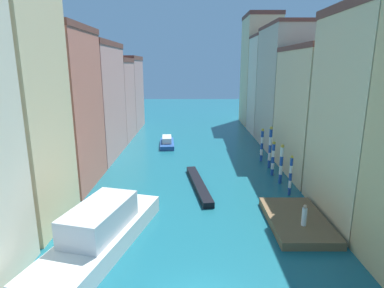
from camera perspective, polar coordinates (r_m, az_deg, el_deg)
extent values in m
plane|color=#196070|center=(39.78, 0.39, -3.32)|extent=(154.00, 154.00, 0.00)
cube|color=beige|center=(25.81, -30.43, 9.26)|extent=(6.27, 7.09, 21.03)
cube|color=#C6705B|center=(33.58, -22.72, 5.35)|extent=(6.27, 8.70, 14.80)
cube|color=brown|center=(33.46, -24.00, 18.44)|extent=(6.39, 8.88, 0.56)
cube|color=tan|center=(43.36, -17.47, 6.92)|extent=(6.27, 11.54, 13.97)
cube|color=brown|center=(43.17, -18.20, 16.59)|extent=(6.39, 11.77, 0.66)
cube|color=tan|center=(53.05, -14.22, 7.32)|extent=(6.27, 8.18, 12.18)
cube|color=brown|center=(52.76, -14.64, 14.26)|extent=(6.39, 8.34, 0.67)
cube|color=tan|center=(61.91, -12.20, 8.51)|extent=(6.27, 9.66, 12.62)
cube|color=brown|center=(61.68, -12.52, 14.70)|extent=(6.39, 9.85, 0.74)
cube|color=beige|center=(27.47, 29.42, 3.55)|extent=(6.27, 9.27, 15.36)
cube|color=beige|center=(37.28, 21.25, 5.03)|extent=(6.27, 11.60, 13.26)
cube|color=brown|center=(36.97, 22.21, 15.63)|extent=(6.39, 11.84, 0.52)
cube|color=#BCB299|center=(48.40, 16.36, 9.34)|extent=(6.27, 11.76, 16.80)
cube|color=brown|center=(48.57, 17.09, 19.52)|extent=(6.39, 12.00, 0.45)
cube|color=beige|center=(58.21, 13.56, 9.94)|extent=(6.27, 7.88, 16.30)
cube|color=brown|center=(58.30, 14.04, 18.16)|extent=(6.39, 8.04, 0.43)
cube|color=beige|center=(66.92, 11.86, 12.32)|extent=(6.27, 9.31, 20.56)
cube|color=brown|center=(67.53, 12.34, 21.38)|extent=(6.39, 9.49, 0.74)
cube|color=brown|center=(26.16, 18.11, -12.83)|extent=(4.22, 7.33, 0.60)
cylinder|color=white|center=(24.68, 19.31, -12.13)|extent=(0.36, 0.36, 1.32)
sphere|color=tan|center=(24.36, 19.46, -10.45)|extent=(0.26, 0.26, 0.26)
cylinder|color=#1E479E|center=(31.38, 16.90, -8.05)|extent=(0.27, 0.27, 0.72)
cylinder|color=white|center=(31.13, 16.99, -6.83)|extent=(0.27, 0.27, 0.72)
cylinder|color=#1E479E|center=(30.89, 17.08, -5.58)|extent=(0.27, 0.27, 0.72)
cylinder|color=white|center=(30.67, 17.18, -4.32)|extent=(0.27, 0.27, 0.72)
cylinder|color=#1E479E|center=(30.46, 17.27, -3.04)|extent=(0.27, 0.27, 0.72)
sphere|color=gold|center=(30.33, 17.34, -2.20)|extent=(0.29, 0.29, 0.29)
cylinder|color=#1E479E|center=(34.10, 15.39, -5.97)|extent=(0.33, 0.33, 0.94)
cylinder|color=white|center=(33.79, 15.49, -4.46)|extent=(0.33, 0.33, 0.94)
cylinder|color=#1E479E|center=(33.52, 15.59, -2.93)|extent=(0.33, 0.33, 0.94)
cylinder|color=white|center=(33.27, 15.70, -1.37)|extent=(0.33, 0.33, 0.94)
sphere|color=gold|center=(33.12, 15.76, -0.36)|extent=(0.37, 0.37, 0.37)
cylinder|color=#1E479E|center=(36.32, 14.04, -4.86)|extent=(0.33, 0.33, 0.70)
cylinder|color=white|center=(36.10, 14.10, -3.81)|extent=(0.33, 0.33, 0.70)
cylinder|color=#1E479E|center=(35.90, 14.17, -2.74)|extent=(0.33, 0.33, 0.70)
cylinder|color=white|center=(35.71, 14.24, -1.66)|extent=(0.33, 0.33, 0.70)
cylinder|color=#1E479E|center=(35.53, 14.30, -0.57)|extent=(0.33, 0.33, 0.70)
sphere|color=gold|center=(35.42, 14.35, 0.18)|extent=(0.36, 0.36, 0.36)
cylinder|color=#1E479E|center=(38.77, 13.53, -3.46)|extent=(0.34, 0.34, 0.92)
cylinder|color=white|center=(38.51, 13.61, -2.15)|extent=(0.34, 0.34, 0.92)
cylinder|color=#1E479E|center=(38.28, 13.68, -0.82)|extent=(0.34, 0.34, 0.92)
cylinder|color=white|center=(38.06, 13.76, 0.53)|extent=(0.34, 0.34, 0.92)
cylinder|color=#1E479E|center=(37.86, 13.84, 1.89)|extent=(0.34, 0.34, 0.92)
sphere|color=gold|center=(37.75, 13.89, 2.78)|extent=(0.38, 0.38, 0.38)
cylinder|color=#1E479E|center=(41.27, 12.17, -2.44)|extent=(0.34, 0.34, 0.77)
cylinder|color=white|center=(41.06, 12.23, -1.41)|extent=(0.34, 0.34, 0.77)
cylinder|color=#1E479E|center=(40.87, 12.28, -0.36)|extent=(0.34, 0.34, 0.77)
cylinder|color=white|center=(40.69, 12.34, 0.69)|extent=(0.34, 0.34, 0.77)
cylinder|color=#1E479E|center=(40.53, 12.39, 1.75)|extent=(0.34, 0.34, 0.77)
sphere|color=gold|center=(40.42, 12.43, 2.47)|extent=(0.37, 0.37, 0.37)
cube|color=white|center=(22.78, -15.84, -15.93)|extent=(6.45, 12.78, 1.26)
cube|color=silver|center=(22.08, -16.10, -12.49)|extent=(4.08, 6.19, 1.78)
cube|color=black|center=(31.90, 1.14, -7.23)|extent=(2.52, 10.04, 0.54)
cube|color=#234C93|center=(48.00, -4.52, 0.03)|extent=(2.50, 6.13, 0.62)
cube|color=silver|center=(47.83, -4.54, 0.86)|extent=(1.56, 3.22, 0.82)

